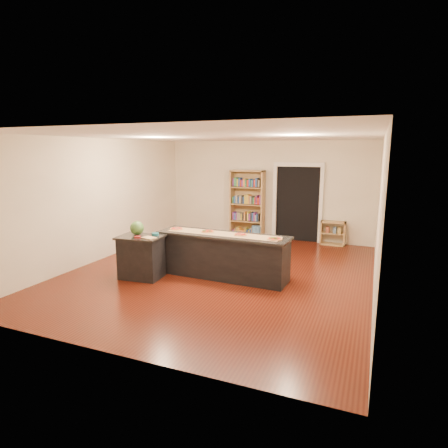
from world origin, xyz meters
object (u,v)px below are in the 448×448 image
at_px(low_shelf, 333,233).
at_px(waste_bin, 256,233).
at_px(kitchen_island, 223,255).
at_px(watermelon, 137,228).
at_px(bookshelf, 247,204).
at_px(side_counter, 141,257).

distance_m(low_shelf, waste_bin, 2.11).
relative_size(kitchen_island, watermelon, 9.78).
bearing_deg(bookshelf, side_counter, -101.02).
bearing_deg(waste_bin, bookshelf, 156.11).
distance_m(side_counter, waste_bin, 4.20).
bearing_deg(bookshelf, waste_bin, -23.89).
bearing_deg(low_shelf, bookshelf, -179.16).
distance_m(waste_bin, watermelon, 4.23).
relative_size(bookshelf, waste_bin, 4.92).
xyz_separation_m(kitchen_island, watermelon, (-1.62, -0.58, 0.55)).
bearing_deg(side_counter, kitchen_island, 18.95).
xyz_separation_m(kitchen_island, side_counter, (-1.49, -0.66, -0.02)).
relative_size(kitchen_island, side_counter, 3.11).
bearing_deg(kitchen_island, bookshelf, 103.08).
relative_size(low_shelf, watermelon, 2.37).
relative_size(side_counter, watermelon, 3.14).
relative_size(waste_bin, watermelon, 1.46).
bearing_deg(watermelon, bookshelf, 77.05).
xyz_separation_m(bookshelf, waste_bin, (0.34, -0.15, -0.79)).
relative_size(kitchen_island, waste_bin, 6.71).
bearing_deg(low_shelf, watermelon, -129.28).
height_order(kitchen_island, bookshelf, bookshelf).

